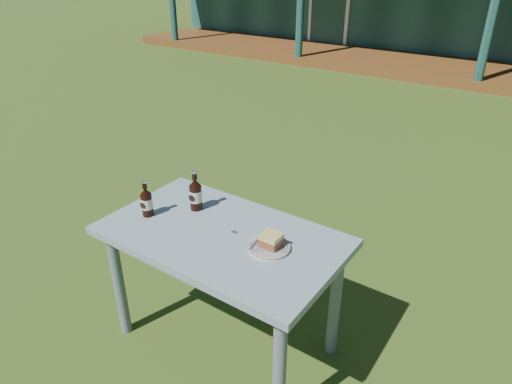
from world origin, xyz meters
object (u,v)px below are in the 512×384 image
Objects in this scene: cafe_table at (222,250)px; cola_bottle_far at (147,202)px; plate at (269,247)px; cake_slice at (271,240)px; cola_bottle_near at (196,194)px.

cafe_table is 5.94× the size of cola_bottle_far.
cafe_table is at bearing -175.07° from plate.
cake_slice reaches higher than cafe_table.
cola_bottle_near reaches higher than plate.
cafe_table is 5.31× the size of cola_bottle_near.
cola_bottle_far reaches higher than cake_slice.
cola_bottle_near is 0.26m from cola_bottle_far.
cola_bottle_near is at bearing 156.83° from cafe_table.
cafe_table is at bearing 11.19° from cola_bottle_far.
cola_bottle_near is (-0.26, 0.11, 0.19)m from cafe_table.
plate is at bearing 8.81° from cola_bottle_far.
cola_bottle_far reaches higher than plate.
cola_bottle_near is (-0.53, 0.08, 0.05)m from cake_slice.
cake_slice is at bearing -8.43° from cola_bottle_near.
cake_slice is at bearing 9.54° from cola_bottle_far.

